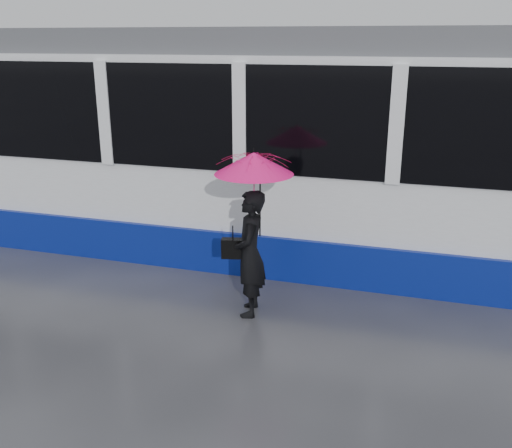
% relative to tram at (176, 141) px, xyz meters
% --- Properties ---
extents(ground, '(90.00, 90.00, 0.00)m').
position_rel_tram_xyz_m(ground, '(2.36, -2.50, -1.64)').
color(ground, '#2D2D32').
rests_on(ground, ground).
extents(rails, '(34.00, 1.51, 0.02)m').
position_rel_tram_xyz_m(rails, '(2.36, -0.00, -1.63)').
color(rails, '#3F3D38').
rests_on(rails, ground).
extents(tram, '(26.00, 2.56, 3.35)m').
position_rel_tram_xyz_m(tram, '(0.00, 0.00, 0.00)').
color(tram, white).
rests_on(tram, ground).
extents(woman, '(0.48, 0.63, 1.55)m').
position_rel_tram_xyz_m(woman, '(1.98, -2.30, -0.87)').
color(woman, black).
rests_on(woman, ground).
extents(umbrella, '(1.08, 1.08, 1.04)m').
position_rel_tram_xyz_m(umbrella, '(2.03, -2.30, 0.06)').
color(umbrella, '#FF1551').
rests_on(umbrella, ground).
extents(handbag, '(0.30, 0.18, 0.42)m').
position_rel_tram_xyz_m(handbag, '(1.76, -2.28, -0.83)').
color(handbag, black).
rests_on(handbag, ground).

